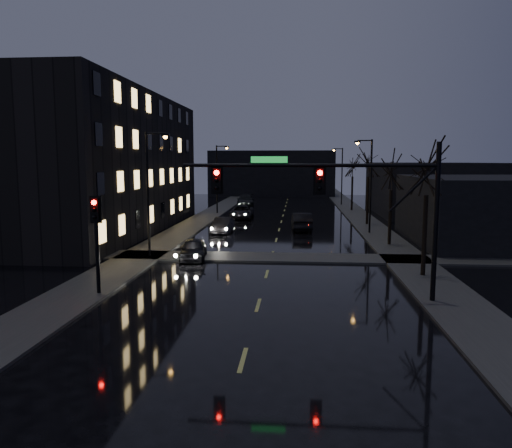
% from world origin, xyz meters
% --- Properties ---
extents(ground, '(160.00, 160.00, 0.00)m').
position_xyz_m(ground, '(0.00, 0.00, 0.00)').
color(ground, black).
rests_on(ground, ground).
extents(sidewalk_left, '(3.00, 140.00, 0.12)m').
position_xyz_m(sidewalk_left, '(-8.50, 35.00, 0.06)').
color(sidewalk_left, '#2D2D2B').
rests_on(sidewalk_left, ground).
extents(sidewalk_right, '(3.00, 140.00, 0.12)m').
position_xyz_m(sidewalk_right, '(8.50, 35.00, 0.06)').
color(sidewalk_right, '#2D2D2B').
rests_on(sidewalk_right, ground).
extents(sidewalk_cross, '(40.00, 3.00, 0.12)m').
position_xyz_m(sidewalk_cross, '(0.00, 18.50, 0.06)').
color(sidewalk_cross, '#2D2D2B').
rests_on(sidewalk_cross, ground).
extents(apartment_block, '(12.00, 30.00, 12.00)m').
position_xyz_m(apartment_block, '(-16.50, 30.00, 6.00)').
color(apartment_block, black).
rests_on(apartment_block, ground).
extents(commercial_right_near, '(10.00, 14.00, 5.00)m').
position_xyz_m(commercial_right_near, '(15.50, 26.00, 2.50)').
color(commercial_right_near, black).
rests_on(commercial_right_near, ground).
extents(commercial_right_far, '(12.00, 18.00, 6.00)m').
position_xyz_m(commercial_right_far, '(17.00, 48.00, 3.00)').
color(commercial_right_far, black).
rests_on(commercial_right_far, ground).
extents(far_block, '(22.00, 10.00, 8.00)m').
position_xyz_m(far_block, '(-3.00, 78.00, 4.00)').
color(far_block, black).
rests_on(far_block, ground).
extents(signal_mast, '(11.11, 0.41, 7.00)m').
position_xyz_m(signal_mast, '(3.85, 9.00, 4.87)').
color(signal_mast, black).
rests_on(signal_mast, ground).
extents(signal_pole_left, '(0.35, 0.41, 4.53)m').
position_xyz_m(signal_pole_left, '(-7.50, 8.99, 3.01)').
color(signal_pole_left, black).
rests_on(signal_pole_left, ground).
extents(tree_near, '(3.52, 3.52, 8.08)m').
position_xyz_m(tree_near, '(8.40, 14.00, 6.22)').
color(tree_near, black).
rests_on(tree_near, ground).
extents(tree_mid_a, '(3.30, 3.30, 7.58)m').
position_xyz_m(tree_mid_a, '(8.40, 24.00, 5.83)').
color(tree_mid_a, black).
rests_on(tree_mid_a, ground).
extents(tree_mid_b, '(3.74, 3.74, 8.59)m').
position_xyz_m(tree_mid_b, '(8.40, 36.00, 6.61)').
color(tree_mid_b, black).
rests_on(tree_mid_b, ground).
extents(tree_far, '(3.43, 3.43, 7.88)m').
position_xyz_m(tree_far, '(8.40, 50.00, 6.06)').
color(tree_far, black).
rests_on(tree_far, ground).
extents(streetlight_l_near, '(1.53, 0.28, 8.00)m').
position_xyz_m(streetlight_l_near, '(-7.58, 18.00, 4.77)').
color(streetlight_l_near, black).
rests_on(streetlight_l_near, ground).
extents(streetlight_l_far, '(1.53, 0.28, 8.00)m').
position_xyz_m(streetlight_l_far, '(-7.58, 45.00, 4.77)').
color(streetlight_l_far, black).
rests_on(streetlight_l_far, ground).
extents(streetlight_r_mid, '(1.53, 0.28, 8.00)m').
position_xyz_m(streetlight_r_mid, '(7.58, 30.00, 4.77)').
color(streetlight_r_mid, black).
rests_on(streetlight_r_mid, ground).
extents(streetlight_r_far, '(1.53, 0.28, 8.00)m').
position_xyz_m(streetlight_r_far, '(7.58, 58.00, 4.77)').
color(streetlight_r_far, black).
rests_on(streetlight_r_far, ground).
extents(oncoming_car_a, '(2.03, 4.05, 1.32)m').
position_xyz_m(oncoming_car_a, '(-4.88, 17.71, 0.66)').
color(oncoming_car_a, black).
rests_on(oncoming_car_a, ground).
extents(oncoming_car_b, '(1.62, 4.12, 1.34)m').
position_xyz_m(oncoming_car_b, '(-4.80, 29.59, 0.67)').
color(oncoming_car_b, black).
rests_on(oncoming_car_b, ground).
extents(oncoming_car_c, '(2.43, 5.12, 1.41)m').
position_xyz_m(oncoming_car_c, '(-4.36, 40.50, 0.71)').
color(oncoming_car_c, black).
rests_on(oncoming_car_c, ground).
extents(oncoming_car_d, '(2.79, 5.81, 1.63)m').
position_xyz_m(oncoming_car_d, '(-5.42, 54.50, 0.82)').
color(oncoming_car_d, black).
rests_on(oncoming_car_d, ground).
extents(lead_car, '(1.95, 4.87, 1.58)m').
position_xyz_m(lead_car, '(2.01, 31.95, 0.79)').
color(lead_car, black).
rests_on(lead_car, ground).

